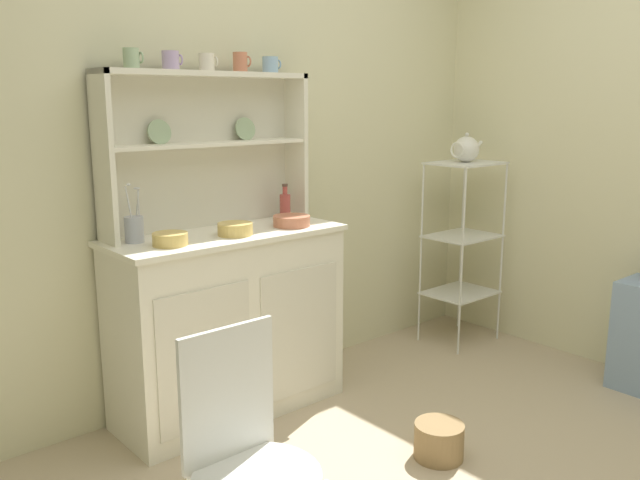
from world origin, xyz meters
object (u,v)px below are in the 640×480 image
jam_bottle (285,206)px  porcelain_teapot (466,149)px  utensil_jar (134,228)px  floor_basket (439,441)px  cup_sage_0 (132,58)px  hutch_shelf_unit (204,138)px  wire_chair (245,447)px  bakers_rack (463,231)px  bowl_mixing_large (170,239)px  hutch_cabinet (229,321)px

jam_bottle → porcelain_teapot: 1.23m
utensil_jar → porcelain_teapot: size_ratio=1.05×
floor_basket → cup_sage_0: 2.03m
hutch_shelf_unit → jam_bottle: bearing=-10.9°
jam_bottle → porcelain_teapot: (1.19, -0.20, 0.23)m
hutch_shelf_unit → utensil_jar: bearing=-168.0°
floor_basket → cup_sage_0: bearing=126.1°
wire_chair → cup_sage_0: bearing=55.0°
hutch_shelf_unit → utensil_jar: 0.55m
bakers_rack → bowl_mixing_large: 1.93m
cup_sage_0 → jam_bottle: size_ratio=0.46×
bakers_rack → bowl_mixing_large: bakers_rack is taller
bowl_mixing_large → porcelain_teapot: bearing=-1.3°
hutch_shelf_unit → bowl_mixing_large: bearing=-143.5°
floor_basket → jam_bottle: 1.34m
cup_sage_0 → porcelain_teapot: bearing=-7.0°
floor_basket → bowl_mixing_large: size_ratio=1.41×
bakers_rack → hutch_shelf_unit: bearing=170.0°
bakers_rack → jam_bottle: bearing=170.3°
floor_basket → utensil_jar: 1.56m
bakers_rack → wire_chair: 2.48m
wire_chair → porcelain_teapot: 2.55m
bakers_rack → wire_chair: size_ratio=1.30×
porcelain_teapot → bowl_mixing_large: bearing=178.7°
utensil_jar → bakers_rack: bearing=-5.6°
hutch_shelf_unit → floor_basket: 1.69m
bowl_mixing_large → utensil_jar: 0.18m
hutch_cabinet → utensil_jar: utensil_jar is taller
bowl_mixing_large → jam_bottle: size_ratio=0.82×
cup_sage_0 → utensil_jar: 0.70m
cup_sage_0 → jam_bottle: bearing=-2.7°
bowl_mixing_large → porcelain_teapot: 1.94m
hutch_cabinet → wire_chair: size_ratio=1.30×
wire_chair → porcelain_teapot: size_ratio=3.52×
hutch_cabinet → cup_sage_0: size_ratio=13.22×
hutch_cabinet → bakers_rack: (1.60, -0.12, 0.24)m
hutch_cabinet → bowl_mixing_large: bearing=-167.2°
hutch_cabinet → cup_sage_0: 1.24m
hutch_cabinet → cup_sage_0: bearing=160.9°
jam_bottle → utensil_jar: 0.82m
floor_basket → cup_sage_0: size_ratio=2.48×
hutch_shelf_unit → utensil_jar: hutch_shelf_unit is taller
bakers_rack → porcelain_teapot: size_ratio=4.57×
cup_sage_0 → hutch_shelf_unit: bearing=6.8°
hutch_cabinet → bakers_rack: bearing=-4.2°
wire_chair → hutch_shelf_unit: bearing=41.6°
bakers_rack → porcelain_teapot: (-0.00, 0.00, 0.49)m
hutch_shelf_unit → bowl_mixing_large: size_ratio=7.00×
hutch_shelf_unit → bakers_rack: (1.60, -0.28, -0.60)m
hutch_shelf_unit → porcelain_teapot: size_ratio=4.27×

